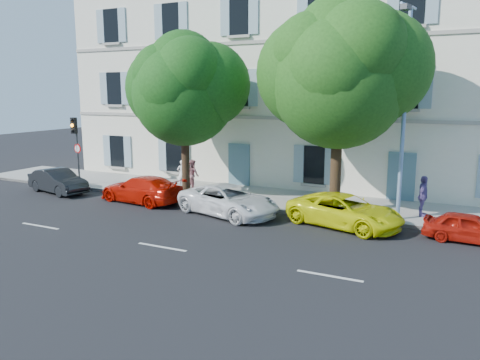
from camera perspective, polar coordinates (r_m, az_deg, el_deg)
The scene contains 17 objects.
ground at distance 20.06m, azimuth -2.83°, elevation -4.86°, with size 90.00×90.00×0.00m, color black.
sidewalk at distance 23.91m, azimuth 2.31°, elevation -2.12°, with size 36.00×4.50×0.15m, color #A09E96.
kerb at distance 21.99m, azimuth 0.03°, elevation -3.23°, with size 36.00×0.16×0.16m, color #9E998E.
building at distance 28.69m, azimuth 7.12°, elevation 11.85°, with size 28.00×7.00×12.00m, color white.
car_dark_sedan at distance 27.05m, azimuth -21.31°, elevation -0.12°, with size 1.37×3.93×1.30m, color black.
car_red_coupe at distance 23.53m, azimuth -11.91°, elevation -1.10°, with size 1.85×4.55×1.32m, color red.
car_white_coupe at distance 20.64m, azimuth -1.42°, elevation -2.49°, with size 2.22×4.81×1.34m, color white.
car_yellow_supercar at distance 19.34m, azimuth 12.66°, elevation -3.69°, with size 2.17×4.71×1.31m, color #E5E809.
car_red_hatchback at distance 18.90m, azimuth 26.17°, elevation -5.24°, with size 1.27×3.16×1.08m, color #AA150A.
tree_left at distance 23.61m, azimuth -6.83°, elevation 10.33°, with size 5.12×5.12×7.93m.
tree_right at distance 20.38m, azimuth 11.99°, elevation 11.75°, with size 5.75×5.75×8.85m.
traffic_light at distance 27.97m, azimuth -19.45°, elevation 5.04°, with size 0.30×0.43×3.82m.
road_sign at distance 28.14m, azimuth -19.12°, elevation 2.87°, with size 0.54×0.11×2.34m.
street_lamp at distance 19.79m, azimuth 19.38°, elevation 8.76°, with size 0.45×1.80×8.40m.
pedestrian_a at distance 25.81m, azimuth -7.03°, elevation 0.72°, with size 0.58×0.38×1.58m, color white.
pedestrian_b at distance 25.27m, azimuth -5.82°, elevation 0.63°, with size 0.81×0.63×1.67m, color #BE7A81.
pedestrian_c at distance 21.28m, azimuth 21.40°, elevation -1.85°, with size 1.02×0.43×1.75m, color #655195.
Camera 1 is at (9.34, -16.92, 5.36)m, focal length 35.00 mm.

